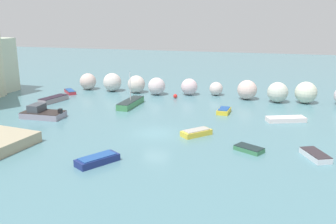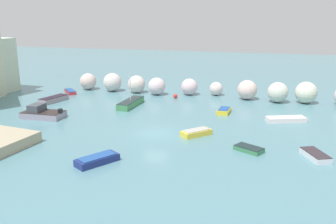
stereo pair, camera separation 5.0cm
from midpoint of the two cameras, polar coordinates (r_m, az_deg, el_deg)
The scene contains 13 objects.
cove_water at distance 36.05m, azimuth -1.85°, elevation -3.26°, with size 160.00×160.00×0.00m, color slate.
rock_breakwater at distance 51.77m, azimuth 5.53°, elevation 3.73°, with size 38.14×4.41×2.79m.
channel_buoy at distance 50.85m, azimuth 1.17°, elevation 2.46°, with size 0.57×0.57×0.57m, color red.
moored_boat_0 at distance 35.38m, azimuth 4.40°, elevation -3.16°, with size 2.90×3.01×0.59m.
moored_boat_1 at distance 55.90m, azimuth -14.73°, elevation 3.07°, with size 2.89×3.00×0.47m.
moored_boat_3 at distance 43.56m, azimuth -18.72°, elevation -0.16°, with size 4.63×2.54×1.48m.
moored_boat_4 at distance 32.09m, azimuth 12.34°, elevation -5.55°, with size 2.66×2.23×0.42m.
moored_boat_5 at distance 46.64m, azimuth -5.71°, elevation 1.39°, with size 1.64×5.56×4.24m.
moored_boat_6 at distance 43.65m, azimuth 8.60°, elevation 0.19°, with size 1.46×2.55×0.57m.
moored_boat_7 at distance 32.13m, azimuth 21.70°, elevation -6.18°, with size 2.36×3.11×0.50m.
moored_boat_8 at distance 51.01m, azimuth -17.09°, elevation 1.90°, with size 2.23×4.35×0.68m.
moored_boat_9 at distance 29.39m, azimuth -10.75°, elevation -7.20°, with size 2.92×3.56×0.62m.
moored_boat_10 at distance 41.78m, azimuth 17.66°, elevation -1.06°, with size 4.34×2.81×0.49m.
Camera 2 is at (10.40, -32.64, 11.21)m, focal length 39.75 mm.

